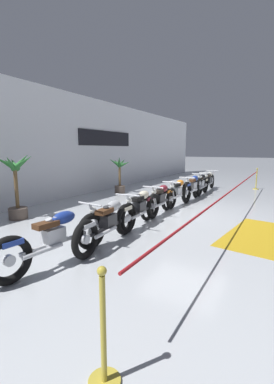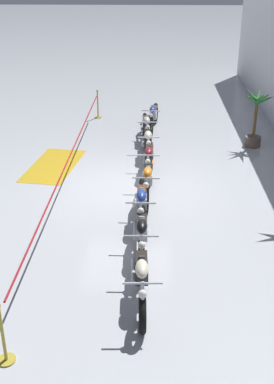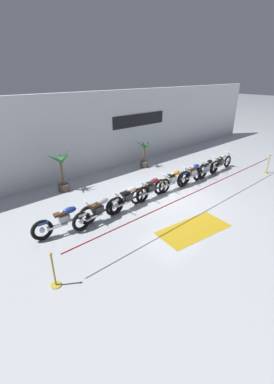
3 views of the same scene
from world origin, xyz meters
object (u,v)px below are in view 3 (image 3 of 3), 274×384
(motorcycle_cream_2, at_px, (129,198))
(motorcycle_black_6, at_px, (207,168))
(motorcycle_orange_4, at_px, (173,180))
(stanchion_far_left, at_px, (176,204))
(motorcycle_silver_1, at_px, (100,210))
(motorcycle_blue_5, at_px, (193,174))
(motorcycle_maroon_3, at_px, (152,188))
(floor_banner, at_px, (194,229))
(potted_palm_left_of_row, at_px, (144,154))
(stanchion_mid_left, at_px, (268,167))
(motorcycle_blue_0, at_px, (66,220))
(potted_palm_right_of_row, at_px, (62,172))
(motorcycle_cream_7, at_px, (221,162))

(motorcycle_cream_2, relative_size, motorcycle_black_6, 1.01)
(motorcycle_orange_4, bearing_deg, stanchion_far_left, -137.36)
(motorcycle_silver_1, bearing_deg, motorcycle_blue_5, 0.08)
(motorcycle_black_6, bearing_deg, motorcycle_maroon_3, 178.74)
(floor_banner, bearing_deg, motorcycle_orange_4, 61.01)
(motorcycle_blue_5, height_order, potted_palm_left_of_row, potted_palm_left_of_row)
(motorcycle_blue_5, bearing_deg, motorcycle_silver_1, -179.92)
(motorcycle_silver_1, height_order, motorcycle_orange_4, motorcycle_orange_4)
(stanchion_mid_left, xyz_separation_m, floor_banner, (-7.57, -0.77, -0.35))
(motorcycle_blue_0, bearing_deg, potted_palm_right_of_row, 64.47)
(motorcycle_blue_0, height_order, motorcycle_silver_1, motorcycle_blue_0)
(potted_palm_left_of_row, relative_size, stanchion_mid_left, 1.63)
(motorcycle_black_6, bearing_deg, motorcycle_silver_1, -179.63)
(stanchion_mid_left, bearing_deg, potted_palm_right_of_row, 150.64)
(motorcycle_maroon_3, bearing_deg, motorcycle_orange_4, -0.31)
(motorcycle_orange_4, height_order, stanchion_mid_left, stanchion_mid_left)
(motorcycle_silver_1, height_order, motorcycle_maroon_3, motorcycle_silver_1)
(stanchion_mid_left, bearing_deg, motorcycle_cream_7, 127.56)
(motorcycle_orange_4, xyz_separation_m, potted_palm_left_of_row, (1.14, 3.22, 0.30))
(motorcycle_maroon_3, relative_size, potted_palm_left_of_row, 1.35)
(potted_palm_right_of_row, bearing_deg, motorcycle_orange_4, -40.12)
(motorcycle_cream_2, height_order, stanchion_far_left, stanchion_far_left)
(stanchion_far_left, bearing_deg, motorcycle_blue_0, 147.41)
(motorcycle_silver_1, distance_m, potted_palm_left_of_row, 6.32)
(motorcycle_blue_0, distance_m, motorcycle_orange_4, 5.45)
(motorcycle_silver_1, distance_m, motorcycle_blue_5, 5.58)
(motorcycle_blue_0, relative_size, motorcycle_maroon_3, 1.03)
(motorcycle_maroon_3, distance_m, potted_palm_right_of_row, 4.16)
(potted_palm_right_of_row, xyz_separation_m, stanchion_far_left, (1.75, -5.30, -0.19))
(motorcycle_blue_5, xyz_separation_m, motorcycle_cream_7, (2.64, 0.07, -0.02))
(potted_palm_left_of_row, relative_size, floor_banner, 0.65)
(motorcycle_blue_5, height_order, stanchion_far_left, stanchion_far_left)
(stanchion_far_left, bearing_deg, potted_palm_left_of_row, 57.55)
(motorcycle_silver_1, bearing_deg, potted_palm_left_of_row, 31.93)
(motorcycle_black_6, distance_m, stanchion_mid_left, 3.50)
(motorcycle_silver_1, relative_size, stanchion_far_left, 0.19)
(motorcycle_blue_0, height_order, potted_palm_right_of_row, potted_palm_right_of_row)
(motorcycle_maroon_3, distance_m, motorcycle_black_6, 4.01)
(motorcycle_orange_4, bearing_deg, motorcycle_cream_2, -179.05)
(motorcycle_black_6, height_order, stanchion_far_left, stanchion_far_left)
(motorcycle_silver_1, distance_m, floor_banner, 3.44)
(motorcycle_maroon_3, distance_m, stanchion_far_left, 2.16)
(motorcycle_maroon_3, height_order, motorcycle_cream_7, motorcycle_maroon_3)
(motorcycle_cream_2, bearing_deg, stanchion_far_left, -73.16)
(motorcycle_silver_1, relative_size, potted_palm_right_of_row, 1.25)
(motorcycle_blue_0, relative_size, potted_palm_left_of_row, 1.39)
(motorcycle_cream_2, relative_size, stanchion_mid_left, 2.19)
(motorcycle_blue_0, relative_size, stanchion_mid_left, 2.26)
(motorcycle_cream_2, height_order, potted_palm_right_of_row, potted_palm_right_of_row)
(motorcycle_orange_4, xyz_separation_m, potted_palm_right_of_row, (-3.92, 3.30, 0.48))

